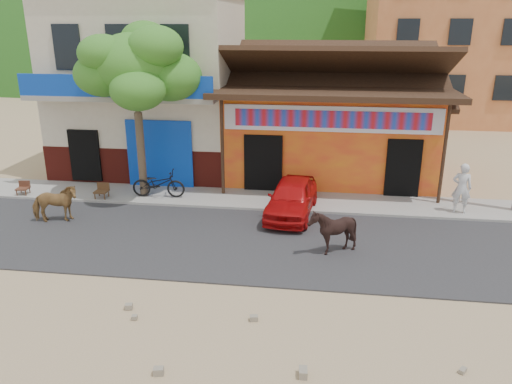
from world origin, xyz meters
TOP-DOWN VIEW (x-y plane):
  - ground at (0.00, 0.00)m, footprint 120.00×120.00m
  - road at (0.00, 2.50)m, footprint 60.00×5.00m
  - sidewalk at (0.00, 6.00)m, footprint 60.00×2.00m
  - dance_club at (2.00, 10.00)m, footprint 8.00×6.00m
  - cafe_building at (-5.50, 10.00)m, footprint 7.00×6.00m
  - apartment_front at (9.00, 24.00)m, footprint 9.00×9.00m
  - tree at (-4.60, 5.80)m, footprint 3.00×3.00m
  - cow_tan at (-6.56, 3.18)m, footprint 1.58×1.07m
  - cow_dark at (2.09, 2.10)m, footprint 1.39×1.30m
  - red_car at (0.80, 4.80)m, footprint 1.77×3.64m
  - scooter at (-4.00, 5.68)m, footprint 1.92×0.78m
  - pedestrian at (6.28, 5.56)m, footprint 0.69×0.53m
  - cafe_chair_left at (-9.00, 5.30)m, footprint 0.45×0.45m
  - cafe_chair_right at (-6.00, 5.32)m, footprint 0.45×0.45m

SIDE VIEW (x-z plane):
  - ground at x=0.00m, z-range 0.00..0.00m
  - road at x=0.00m, z-range 0.00..0.04m
  - sidewalk at x=0.00m, z-range 0.00..0.12m
  - cafe_chair_left at x=-9.00m, z-range 0.12..0.99m
  - cafe_chair_right at x=-6.00m, z-range 0.12..1.07m
  - scooter at x=-4.00m, z-range 0.12..1.11m
  - red_car at x=0.80m, z-range 0.04..1.24m
  - cow_tan at x=-6.56m, z-range 0.04..1.26m
  - cow_dark at x=2.09m, z-range 0.04..1.35m
  - pedestrian at x=6.28m, z-range 0.12..1.79m
  - dance_club at x=2.00m, z-range 0.00..3.60m
  - tree at x=-4.60m, z-range 0.12..6.12m
  - cafe_building at x=-5.50m, z-range 0.00..7.00m
  - apartment_front at x=9.00m, z-range 0.00..12.00m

